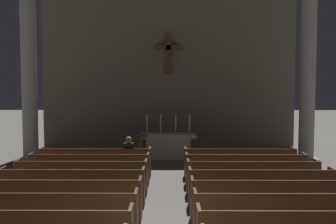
# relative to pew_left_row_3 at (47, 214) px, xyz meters

# --- Properties ---
(pew_left_row_3) EXTENTS (3.54, 0.50, 0.95)m
(pew_left_row_3) POSITION_rel_pew_left_row_3_xyz_m (0.00, 0.00, 0.00)
(pew_left_row_3) COLOR brown
(pew_left_row_3) RESTS_ON ground
(pew_left_row_4) EXTENTS (3.54, 0.50, 0.95)m
(pew_left_row_4) POSITION_rel_pew_left_row_3_xyz_m (0.00, 1.05, 0.00)
(pew_left_row_4) COLOR brown
(pew_left_row_4) RESTS_ON ground
(pew_left_row_5) EXTENTS (3.54, 0.50, 0.95)m
(pew_left_row_5) POSITION_rel_pew_left_row_3_xyz_m (0.00, 2.10, 0.00)
(pew_left_row_5) COLOR brown
(pew_left_row_5) RESTS_ON ground
(pew_left_row_6) EXTENTS (3.54, 0.50, 0.95)m
(pew_left_row_6) POSITION_rel_pew_left_row_3_xyz_m (0.00, 3.15, 0.00)
(pew_left_row_6) COLOR brown
(pew_left_row_6) RESTS_ON ground
(pew_left_row_7) EXTENTS (3.54, 0.50, 0.95)m
(pew_left_row_7) POSITION_rel_pew_left_row_3_xyz_m (0.00, 4.20, 0.00)
(pew_left_row_7) COLOR brown
(pew_left_row_7) RESTS_ON ground
(pew_left_row_8) EXTENTS (3.54, 0.50, 0.95)m
(pew_left_row_8) POSITION_rel_pew_left_row_3_xyz_m (0.00, 5.25, 0.00)
(pew_left_row_8) COLOR brown
(pew_left_row_8) RESTS_ON ground
(pew_right_row_3) EXTENTS (3.54, 0.50, 0.95)m
(pew_right_row_3) POSITION_rel_pew_left_row_3_xyz_m (4.63, 0.00, 0.00)
(pew_right_row_3) COLOR brown
(pew_right_row_3) RESTS_ON ground
(pew_right_row_4) EXTENTS (3.54, 0.50, 0.95)m
(pew_right_row_4) POSITION_rel_pew_left_row_3_xyz_m (4.63, 1.05, 0.00)
(pew_right_row_4) COLOR brown
(pew_right_row_4) RESTS_ON ground
(pew_right_row_5) EXTENTS (3.54, 0.50, 0.95)m
(pew_right_row_5) POSITION_rel_pew_left_row_3_xyz_m (4.63, 2.10, 0.00)
(pew_right_row_5) COLOR brown
(pew_right_row_5) RESTS_ON ground
(pew_right_row_6) EXTENTS (3.54, 0.50, 0.95)m
(pew_right_row_6) POSITION_rel_pew_left_row_3_xyz_m (4.63, 3.15, 0.00)
(pew_right_row_6) COLOR brown
(pew_right_row_6) RESTS_ON ground
(pew_right_row_7) EXTENTS (3.54, 0.50, 0.95)m
(pew_right_row_7) POSITION_rel_pew_left_row_3_xyz_m (4.63, 4.20, 0.00)
(pew_right_row_7) COLOR brown
(pew_right_row_7) RESTS_ON ground
(pew_right_row_8) EXTENTS (3.54, 0.50, 0.95)m
(pew_right_row_8) POSITION_rel_pew_left_row_3_xyz_m (4.63, 5.25, 0.00)
(pew_right_row_8) COLOR brown
(pew_right_row_8) RESTS_ON ground
(column_left_second) EXTENTS (0.85, 0.85, 6.66)m
(column_left_second) POSITION_rel_pew_left_row_3_xyz_m (-2.89, 7.57, 2.77)
(column_left_second) COLOR #ADA89E
(column_left_second) RESTS_ON ground
(column_right_second) EXTENTS (0.85, 0.85, 6.66)m
(column_right_second) POSITION_rel_pew_left_row_3_xyz_m (7.52, 7.57, 2.77)
(column_right_second) COLOR #ADA89E
(column_right_second) RESTS_ON ground
(altar) EXTENTS (2.20, 0.90, 1.01)m
(altar) POSITION_rel_pew_left_row_3_xyz_m (2.31, 8.46, 0.06)
(altar) COLOR #BCB7AD
(altar) RESTS_ON ground
(candlestick_outer_left) EXTENTS (0.16, 0.16, 0.76)m
(candlestick_outer_left) POSITION_rel_pew_left_row_3_xyz_m (1.46, 8.46, 0.78)
(candlestick_outer_left) COLOR #B79338
(candlestick_outer_left) RESTS_ON altar
(candlestick_inner_left) EXTENTS (0.16, 0.16, 0.76)m
(candlestick_inner_left) POSITION_rel_pew_left_row_3_xyz_m (2.01, 8.46, 0.78)
(candlestick_inner_left) COLOR #B79338
(candlestick_inner_left) RESTS_ON altar
(candlestick_inner_right) EXTENTS (0.16, 0.16, 0.76)m
(candlestick_inner_right) POSITION_rel_pew_left_row_3_xyz_m (2.61, 8.46, 0.78)
(candlestick_inner_right) COLOR #B79338
(candlestick_inner_right) RESTS_ON altar
(candlestick_outer_right) EXTENTS (0.16, 0.16, 0.76)m
(candlestick_outer_right) POSITION_rel_pew_left_row_3_xyz_m (3.16, 8.46, 0.78)
(candlestick_outer_right) COLOR #B79338
(candlestick_outer_right) RESTS_ON altar
(apse_with_cross) EXTENTS (11.32, 0.46, 7.87)m
(apse_with_cross) POSITION_rel_pew_left_row_3_xyz_m (2.31, 10.78, 3.46)
(apse_with_cross) COLOR #706656
(apse_with_cross) RESTS_ON ground
(lectern) EXTENTS (0.44, 0.36, 1.15)m
(lectern) POSITION_rel_pew_left_row_3_xyz_m (1.31, 7.26, 0.07)
(lectern) COLOR brown
(lectern) RESTS_ON ground
(lone_worshipper) EXTENTS (0.32, 0.43, 1.32)m
(lone_worshipper) POSITION_rel_pew_left_row_3_xyz_m (1.07, 5.29, 0.22)
(lone_worshipper) COLOR #26262B
(lone_worshipper) RESTS_ON ground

